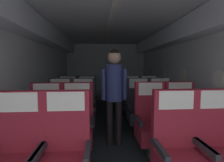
# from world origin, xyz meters

# --- Properties ---
(ground) EXTENTS (3.38, 6.86, 0.02)m
(ground) POSITION_xyz_m (0.00, 3.23, -0.01)
(ground) COLOR #23282D
(fuselage_shell) EXTENTS (3.26, 6.51, 2.32)m
(fuselage_shell) POSITION_xyz_m (0.00, 3.49, 1.65)
(fuselage_shell) COLOR silver
(fuselage_shell) RESTS_ON ground
(seat_a_left_window) EXTENTS (0.51, 0.50, 1.13)m
(seat_a_left_window) POSITION_xyz_m (-1.06, 1.40, 0.48)
(seat_a_left_window) COLOR #38383D
(seat_a_left_window) RESTS_ON ground
(seat_a_left_aisle) EXTENTS (0.51, 0.50, 1.13)m
(seat_a_left_aisle) POSITION_xyz_m (-0.58, 1.40, 0.48)
(seat_a_left_aisle) COLOR #38383D
(seat_a_left_aisle) RESTS_ON ground
(seat_a_right_aisle) EXTENTS (0.51, 0.50, 1.13)m
(seat_a_right_aisle) POSITION_xyz_m (1.05, 1.39, 0.48)
(seat_a_right_aisle) COLOR #38383D
(seat_a_right_aisle) RESTS_ON ground
(seat_a_right_window) EXTENTS (0.51, 0.50, 1.13)m
(seat_a_right_window) POSITION_xyz_m (0.58, 1.38, 0.48)
(seat_a_right_window) COLOR #38383D
(seat_a_right_window) RESTS_ON ground
(seat_b_left_window) EXTENTS (0.51, 0.50, 1.13)m
(seat_b_left_window) POSITION_xyz_m (-1.05, 2.24, 0.48)
(seat_b_left_window) COLOR #38383D
(seat_b_left_window) RESTS_ON ground
(seat_b_left_aisle) EXTENTS (0.51, 0.50, 1.13)m
(seat_b_left_aisle) POSITION_xyz_m (-0.58, 2.25, 0.48)
(seat_b_left_aisle) COLOR #38383D
(seat_b_left_aisle) RESTS_ON ground
(seat_b_right_aisle) EXTENTS (0.51, 0.50, 1.13)m
(seat_b_right_aisle) POSITION_xyz_m (1.06, 2.26, 0.48)
(seat_b_right_aisle) COLOR #38383D
(seat_b_right_aisle) RESTS_ON ground
(seat_b_right_window) EXTENTS (0.51, 0.50, 1.13)m
(seat_b_right_window) POSITION_xyz_m (0.57, 2.24, 0.48)
(seat_b_right_window) COLOR #38383D
(seat_b_right_window) RESTS_ON ground
(seat_c_left_window) EXTENTS (0.51, 0.50, 1.13)m
(seat_c_left_window) POSITION_xyz_m (-1.05, 3.12, 0.48)
(seat_c_left_window) COLOR #38383D
(seat_c_left_window) RESTS_ON ground
(seat_c_left_aisle) EXTENTS (0.51, 0.50, 1.13)m
(seat_c_left_aisle) POSITION_xyz_m (-0.58, 3.10, 0.48)
(seat_c_left_aisle) COLOR #38383D
(seat_c_left_aisle) RESTS_ON ground
(seat_c_right_aisle) EXTENTS (0.51, 0.50, 1.13)m
(seat_c_right_aisle) POSITION_xyz_m (1.05, 3.12, 0.48)
(seat_c_right_aisle) COLOR #38383D
(seat_c_right_aisle) RESTS_ON ground
(seat_c_right_window) EXTENTS (0.51, 0.50, 1.13)m
(seat_c_right_window) POSITION_xyz_m (0.57, 3.11, 0.48)
(seat_c_right_window) COLOR #38383D
(seat_c_right_window) RESTS_ON ground
(seat_d_left_window) EXTENTS (0.51, 0.50, 1.13)m
(seat_d_left_window) POSITION_xyz_m (-1.06, 3.98, 0.48)
(seat_d_left_window) COLOR #38383D
(seat_d_left_window) RESTS_ON ground
(seat_d_left_aisle) EXTENTS (0.51, 0.50, 1.13)m
(seat_d_left_aisle) POSITION_xyz_m (-0.57, 3.96, 0.48)
(seat_d_left_aisle) COLOR #38383D
(seat_d_left_aisle) RESTS_ON ground
(seat_d_right_aisle) EXTENTS (0.51, 0.50, 1.13)m
(seat_d_right_aisle) POSITION_xyz_m (1.06, 3.98, 0.48)
(seat_d_right_aisle) COLOR #38383D
(seat_d_right_aisle) RESTS_ON ground
(seat_d_right_window) EXTENTS (0.51, 0.50, 1.13)m
(seat_d_right_window) POSITION_xyz_m (0.59, 3.95, 0.48)
(seat_d_right_window) COLOR #38383D
(seat_d_right_window) RESTS_ON ground
(flight_attendant) EXTENTS (0.43, 0.28, 1.67)m
(flight_attendant) POSITION_xyz_m (0.01, 2.57, 1.04)
(flight_attendant) COLOR black
(flight_attendant) RESTS_ON ground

